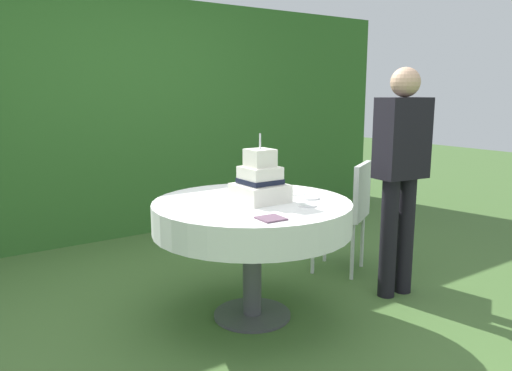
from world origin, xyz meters
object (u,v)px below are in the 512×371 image
object	(u,v)px
cake_table	(252,217)
garden_chair	(349,206)
napkin_stack	(271,218)
standing_person	(401,167)
serving_plate_near	(307,205)
serving_plate_left	(296,193)
wedding_cake	(260,182)
serving_plate_far	(310,198)

from	to	relation	value
cake_table	garden_chair	bearing A→B (deg)	12.26
garden_chair	napkin_stack	bearing A→B (deg)	-152.33
cake_table	garden_chair	size ratio (longest dim) A/B	1.40
standing_person	serving_plate_near	bearing A→B (deg)	-178.79
garden_chair	standing_person	world-z (taller)	standing_person
napkin_stack	garden_chair	size ratio (longest dim) A/B	0.15
serving_plate_near	serving_plate_left	bearing A→B (deg)	61.72
wedding_cake	standing_person	bearing A→B (deg)	-14.32
serving_plate_near	garden_chair	bearing A→B (deg)	30.97
napkin_stack	garden_chair	xyz separation A→B (m)	(1.26, 0.66, -0.23)
serving_plate_near	serving_plate_far	xyz separation A→B (m)	(0.15, 0.16, 0.00)
napkin_stack	serving_plate_far	bearing A→B (deg)	28.38
serving_plate_far	standing_person	bearing A→B (deg)	-11.05
serving_plate_near	napkin_stack	size ratio (longest dim) A/B	0.78
cake_table	standing_person	xyz separation A→B (m)	(1.05, -0.29, 0.27)
garden_chair	standing_person	distance (m)	0.65
garden_chair	standing_person	size ratio (longest dim) A/B	0.56
standing_person	napkin_stack	bearing A→B (deg)	-173.48
cake_table	serving_plate_left	bearing A→B (deg)	0.60
serving_plate_near	garden_chair	world-z (taller)	garden_chair
serving_plate_left	garden_chair	distance (m)	0.81
wedding_cake	napkin_stack	xyz separation A→B (m)	(-0.21, -0.40, -0.12)
serving_plate_near	serving_plate_far	size ratio (longest dim) A/B	0.83
serving_plate_far	standing_person	xyz separation A→B (m)	(0.71, -0.14, 0.16)
napkin_stack	serving_plate_left	bearing A→B (deg)	39.11
cake_table	serving_plate_left	size ratio (longest dim) A/B	9.26
standing_person	garden_chair	bearing A→B (deg)	85.06
cake_table	serving_plate_near	xyz separation A→B (m)	(0.19, -0.30, 0.11)
serving_plate_near	standing_person	xyz separation A→B (m)	(0.86, 0.02, 0.16)
serving_plate_near	serving_plate_far	distance (m)	0.22
serving_plate_near	garden_chair	size ratio (longest dim) A/B	0.12
serving_plate_near	napkin_stack	bearing A→B (deg)	-161.48
serving_plate_near	serving_plate_left	distance (m)	0.35
wedding_cake	serving_plate_near	xyz separation A→B (m)	(0.15, -0.28, -0.12)
cake_table	napkin_stack	distance (m)	0.47
cake_table	serving_plate_left	distance (m)	0.37
cake_table	serving_plate_far	distance (m)	0.39
serving_plate_left	serving_plate_near	bearing A→B (deg)	-118.28
serving_plate_left	garden_chair	bearing A→B (deg)	17.64
serving_plate_near	napkin_stack	xyz separation A→B (m)	(-0.36, -0.12, -0.00)
wedding_cake	serving_plate_near	bearing A→B (deg)	-61.17
wedding_cake	serving_plate_left	distance (m)	0.34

